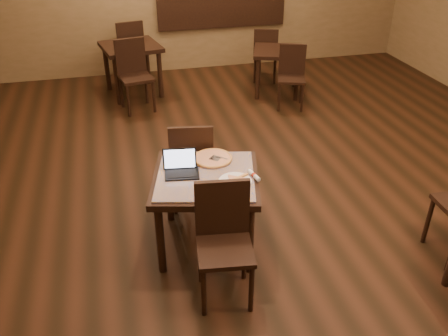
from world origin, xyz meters
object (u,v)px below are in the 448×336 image
object	(u,v)px
other_table_a_chair_near	(292,73)
other_table_a_chair_far	(265,52)
chair_main_far	(192,161)
pizza_pan	(213,160)
tiled_table	(206,185)
other_table_b_chair_near	(134,71)
other_table_b_chair_far	(130,47)
other_table_a	(278,57)
other_table_b	(131,53)
laptop	(181,167)
chair_main_near	(224,235)

from	to	relation	value
other_table_a_chair_near	other_table_a_chair_far	distance (m)	1.09
chair_main_far	pizza_pan	xyz separation A→B (m)	(0.13, -0.37, 0.21)
tiled_table	other_table_b_chair_near	size ratio (longest dim) A/B	1.07
chair_main_far	other_table_b_chair_far	distance (m)	4.06
chair_main_far	other_table_a	size ratio (longest dim) A/B	1.02
other_table_b	other_table_b_chair_far	bearing A→B (deg)	77.35
tiled_table	pizza_pan	xyz separation A→B (m)	(0.12, 0.24, 0.11)
tiled_table	laptop	world-z (taller)	laptop
chair_main_far	other_table_b	xyz separation A→B (m)	(-0.33, 3.44, 0.11)
chair_main_near	other_table_a	bearing A→B (deg)	72.68
other_table_b	other_table_b_chair_near	size ratio (longest dim) A/B	0.97
other_table_a_chair_far	other_table_b_chair_near	world-z (taller)	other_table_b_chair_near
chair_main_near	other_table_a_chair_far	xyz separation A→B (m)	(1.89, 4.67, -0.04)
chair_main_near	laptop	bearing A→B (deg)	114.23
chair_main_far	other_table_a_chair_near	size ratio (longest dim) A/B	1.07
chair_main_near	chair_main_far	world-z (taller)	chair_main_near
other_table_b_chair_near	other_table_b_chair_far	bearing A→B (deg)	77.35
laptop	pizza_pan	distance (m)	0.35
other_table_a	other_table_b_chair_far	distance (m)	2.53
pizza_pan	other_table_b_chair_far	bearing A→B (deg)	95.77
tiled_table	other_table_b_chair_far	distance (m)	4.67
other_table_a	other_table_b_chair_near	size ratio (longest dim) A/B	0.94
other_table_a_chair_near	other_table_a_chair_far	bearing A→B (deg)	112.02
tiled_table	pizza_pan	size ratio (longest dim) A/B	3.20
chair_main_near	other_table_b_chair_far	world-z (taller)	other_table_b_chair_far
pizza_pan	other_table_a_chair_near	distance (m)	3.30
pizza_pan	other_table_a_chair_far	distance (m)	4.22
chair_main_near	other_table_a	xyz separation A→B (m)	(1.92, 4.13, 0.03)
chair_main_far	other_table_a_chair_near	bearing A→B (deg)	-120.10
pizza_pan	other_table_b_chair_far	xyz separation A→B (m)	(-0.45, 4.42, -0.18)
chair_main_near	pizza_pan	size ratio (longest dim) A/B	2.88
other_table_a_chair_far	other_table_b	size ratio (longest dim) A/B	0.92
tiled_table	chair_main_near	distance (m)	0.62
other_table_a	laptop	bearing A→B (deg)	-102.75
laptop	other_table_a_chair_far	xyz separation A→B (m)	(2.11, 3.96, -0.29)
other_table_a_chair_far	laptop	bearing A→B (deg)	81.23
other_table_a_chair_near	chair_main_near	bearing A→B (deg)	-99.33
other_table_a_chair_near	other_table_b_chair_far	world-z (taller)	other_table_b_chair_far
chair_main_near	pizza_pan	bearing A→B (deg)	90.39
chair_main_near	other_table_a_chair_near	bearing A→B (deg)	69.09
other_table_b	other_table_a_chair_far	bearing A→B (deg)	-10.74
tiled_table	other_table_a_chair_near	world-z (taller)	other_table_a_chair_near
chair_main_near	chair_main_far	xyz separation A→B (m)	(-0.03, 1.23, -0.01)
tiled_table	pizza_pan	distance (m)	0.29
chair_main_near	other_table_b_chair_near	distance (m)	4.07
other_table_a_chair_near	other_table_b	size ratio (longest dim) A/B	0.92
chair_main_far	laptop	size ratio (longest dim) A/B	3.08
laptop	chair_main_far	bearing A→B (deg)	78.35
other_table_b_chair_near	other_table_b_chair_far	distance (m)	1.22
other_table_a	other_table_b_chair_far	xyz separation A→B (m)	(-2.26, 1.14, -0.01)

